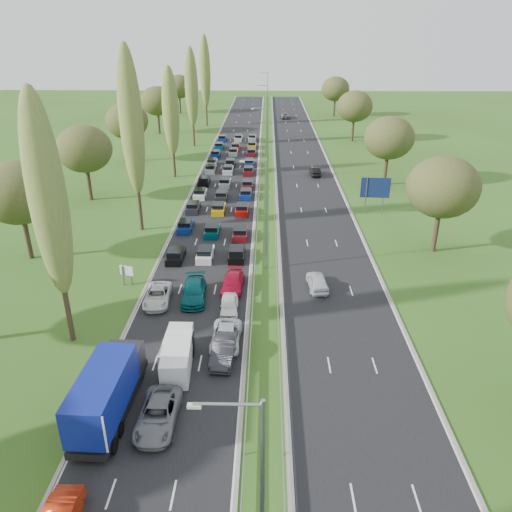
{
  "coord_description": "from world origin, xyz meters",
  "views": [
    {
      "loc": [
        4.57,
        -5.57,
        23.71
      ],
      "look_at": [
        3.47,
        42.82,
        1.5
      ],
      "focal_mm": 35.0,
      "sensor_mm": 36.0,
      "label": 1
    }
  ],
  "objects_px": {
    "white_van_front": "(178,357)",
    "info_sign": "(127,273)",
    "near_car_2": "(158,296)",
    "direction_sign": "(375,189)",
    "blue_lorry": "(108,390)",
    "white_van_rear": "(177,348)"
  },
  "relations": [
    {
      "from": "blue_lorry",
      "to": "white_van_rear",
      "type": "bearing_deg",
      "value": 63.3
    },
    {
      "from": "blue_lorry",
      "to": "info_sign",
      "type": "relative_size",
      "value": 4.47
    },
    {
      "from": "white_van_rear",
      "to": "near_car_2",
      "type": "bearing_deg",
      "value": 111.42
    },
    {
      "from": "near_car_2",
      "to": "white_van_rear",
      "type": "height_order",
      "value": "white_van_rear"
    },
    {
      "from": "near_car_2",
      "to": "white_van_rear",
      "type": "xyz_separation_m",
      "value": [
        3.36,
        -8.76,
        0.29
      ]
    },
    {
      "from": "white_van_rear",
      "to": "direction_sign",
      "type": "height_order",
      "value": "direction_sign"
    },
    {
      "from": "white_van_rear",
      "to": "white_van_front",
      "type": "bearing_deg",
      "value": -78.98
    },
    {
      "from": "white_van_front",
      "to": "info_sign",
      "type": "distance_m",
      "value": 15.31
    },
    {
      "from": "white_van_front",
      "to": "info_sign",
      "type": "relative_size",
      "value": 2.45
    },
    {
      "from": "blue_lorry",
      "to": "direction_sign",
      "type": "xyz_separation_m",
      "value": [
        25.16,
        40.23,
        1.52
      ]
    },
    {
      "from": "white_van_front",
      "to": "info_sign",
      "type": "height_order",
      "value": "info_sign"
    },
    {
      "from": "info_sign",
      "to": "white_van_front",
      "type": "bearing_deg",
      "value": -61.36
    },
    {
      "from": "white_van_rear",
      "to": "direction_sign",
      "type": "distance_m",
      "value": 40.37
    },
    {
      "from": "near_car_2",
      "to": "direction_sign",
      "type": "bearing_deg",
      "value": 41.36
    },
    {
      "from": "near_car_2",
      "to": "direction_sign",
      "type": "height_order",
      "value": "direction_sign"
    },
    {
      "from": "white_van_front",
      "to": "white_van_rear",
      "type": "bearing_deg",
      "value": 97.19
    },
    {
      "from": "blue_lorry",
      "to": "white_van_front",
      "type": "distance_m",
      "value": 6.34
    },
    {
      "from": "near_car_2",
      "to": "blue_lorry",
      "type": "xyz_separation_m",
      "value": [
        -0.11,
        -15.04,
        1.32
      ]
    },
    {
      "from": "blue_lorry",
      "to": "white_van_front",
      "type": "xyz_separation_m",
      "value": [
        3.7,
        5.06,
        -0.99
      ]
    },
    {
      "from": "white_van_front",
      "to": "info_sign",
      "type": "bearing_deg",
      "value": 115.26
    },
    {
      "from": "info_sign",
      "to": "white_van_rear",
      "type": "bearing_deg",
      "value": -59.8
    },
    {
      "from": "blue_lorry",
      "to": "info_sign",
      "type": "height_order",
      "value": "blue_lorry"
    }
  ]
}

